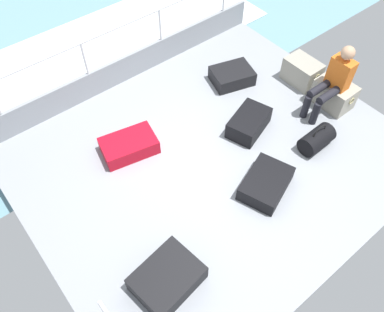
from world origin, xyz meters
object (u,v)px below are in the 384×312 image
cargo_crate_1 (334,94)px  suitcase_0 (167,278)px  passenger_seated (333,80)px  duffel_bag (317,139)px  suitcase_4 (249,123)px  suitcase_2 (129,146)px  suitcase_1 (266,183)px  cargo_crate_0 (302,72)px  suitcase_3 (232,76)px

cargo_crate_1 → suitcase_0: (0.70, -3.77, -0.08)m
passenger_seated → duffel_bag: size_ratio=2.13×
suitcase_4 → suitcase_2: bearing=-115.3°
suitcase_1 → duffel_bag: size_ratio=1.64×
passenger_seated → suitcase_4: passenger_seated is taller
suitcase_1 → suitcase_4: size_ratio=1.09×
suitcase_0 → cargo_crate_0: bearing=109.9°
passenger_seated → suitcase_2: bearing=-112.8°
cargo_crate_0 → duffel_bag: size_ratio=1.17×
cargo_crate_0 → duffel_bag: bearing=-39.9°
suitcase_2 → duffel_bag: 2.68m
cargo_crate_1 → suitcase_0: 3.83m
suitcase_4 → suitcase_3: bearing=150.6°
suitcase_2 → suitcase_4: suitcase_4 is taller
cargo_crate_1 → suitcase_4: bearing=-106.9°
suitcase_0 → suitcase_4: bearing=115.7°
cargo_crate_0 → cargo_crate_1: cargo_crate_1 is taller
cargo_crate_0 → passenger_seated: size_ratio=0.55×
suitcase_1 → suitcase_3: (-1.87, 1.10, 0.00)m
cargo_crate_0 → passenger_seated: bearing=-17.2°
duffel_bag → passenger_seated: bearing=120.8°
cargo_crate_0 → suitcase_4: cargo_crate_0 is taller
cargo_crate_1 → passenger_seated: (-0.00, -0.19, 0.38)m
cargo_crate_0 → suitcase_1: (1.16, -2.00, -0.08)m
cargo_crate_0 → suitcase_2: 3.10m
suitcase_3 → suitcase_4: suitcase_4 is taller
suitcase_2 → duffel_bag: (1.62, 2.14, 0.04)m
cargo_crate_1 → suitcase_1: 2.04m
suitcase_2 → duffel_bag: size_ratio=1.64×
suitcase_0 → duffel_bag: (-0.28, 2.87, 0.02)m
passenger_seated → cargo_crate_1: bearing=90.0°
cargo_crate_0 → passenger_seated: passenger_seated is taller
cargo_crate_1 → duffel_bag: size_ratio=1.22×
suitcase_0 → suitcase_2: suitcase_0 is taller
passenger_seated → duffel_bag: (0.42, -0.71, -0.43)m
cargo_crate_0 → suitcase_1: size_ratio=0.71×
suitcase_3 → suitcase_4: bearing=-29.4°
suitcase_0 → suitcase_2: 2.03m
cargo_crate_0 → suitcase_4: bearing=-80.4°
passenger_seated → suitcase_1: size_ratio=1.30×
suitcase_0 → suitcase_1: bearing=96.9°
cargo_crate_1 → passenger_seated: bearing=-90.0°
suitcase_1 → cargo_crate_0: bearing=120.1°
passenger_seated → suitcase_2: 3.13m
suitcase_2 → suitcase_3: bearing=95.0°
suitcase_1 → suitcase_4: suitcase_4 is taller
cargo_crate_0 → suitcase_4: size_ratio=0.78×
suitcase_2 → suitcase_4: size_ratio=1.09×
suitcase_2 → suitcase_3: suitcase_3 is taller
cargo_crate_0 → suitcase_1: bearing=-59.9°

